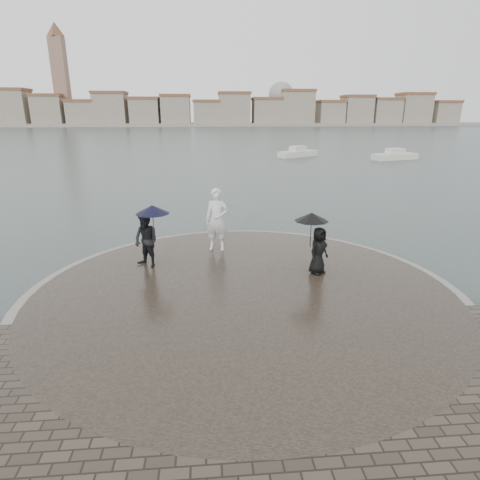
{
  "coord_description": "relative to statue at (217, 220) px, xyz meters",
  "views": [
    {
      "loc": [
        -1.01,
        -7.0,
        5.22
      ],
      "look_at": [
        0.0,
        4.8,
        1.45
      ],
      "focal_mm": 30.0,
      "sensor_mm": 36.0,
      "label": 1
    }
  ],
  "objects": [
    {
      "name": "far_skyline",
      "position": [
        -5.64,
        153.57,
        4.1
      ],
      "size": [
        260.0,
        20.0,
        37.0
      ],
      "color": "gray",
      "rests_on": "ground"
    },
    {
      "name": "visitor_right",
      "position": [
        3.0,
        -2.55,
        -0.01
      ],
      "size": [
        1.22,
        1.06,
        1.95
      ],
      "color": "black",
      "rests_on": "quay_tip"
    },
    {
      "name": "boats",
      "position": [
        16.32,
        33.46,
        -1.13
      ],
      "size": [
        16.11,
        7.79,
        1.5
      ],
      "color": "beige",
      "rests_on": "ground"
    },
    {
      "name": "statue",
      "position": [
        0.0,
        0.0,
        0.0
      ],
      "size": [
        0.93,
        0.7,
        2.29
      ],
      "primitive_type": "imported",
      "rotation": [
        0.0,
        0.0,
        -0.2
      ],
      "color": "silver",
      "rests_on": "quay_tip"
    },
    {
      "name": "ground",
      "position": [
        0.65,
        -7.14,
        -1.51
      ],
      "size": [
        400.0,
        400.0,
        0.0
      ],
      "primitive_type": "plane",
      "color": "#2B3835",
      "rests_on": "ground"
    },
    {
      "name": "quay_tip",
      "position": [
        0.65,
        -3.64,
        -1.33
      ],
      "size": [
        11.9,
        11.9,
        0.36
      ],
      "primitive_type": "cylinder",
      "color": "#2D261E",
      "rests_on": "ground"
    },
    {
      "name": "visitor_left",
      "position": [
        -2.29,
        -1.49,
        -0.0
      ],
      "size": [
        1.35,
        1.18,
        2.04
      ],
      "color": "black",
      "rests_on": "quay_tip"
    },
    {
      "name": "kerb_ring",
      "position": [
        0.65,
        -3.64,
        -1.35
      ],
      "size": [
        12.5,
        12.5,
        0.32
      ],
      "primitive_type": "cylinder",
      "color": "gray",
      "rests_on": "ground"
    }
  ]
}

